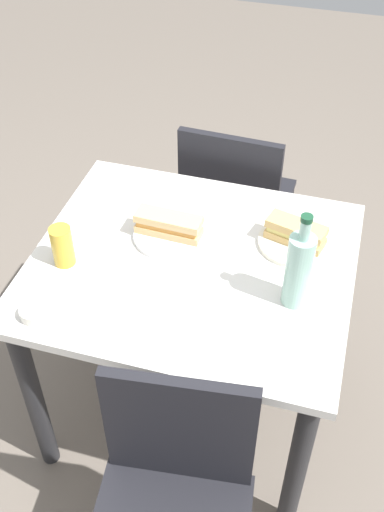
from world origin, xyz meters
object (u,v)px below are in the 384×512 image
Objects in this scene: baguette_sandwich_far at (169,225)px; knife_far at (171,221)px; baguette_sandwich_near at (296,232)px; knife_near at (298,229)px; dining_table at (192,290)px; olive_bowl at (35,312)px; plate_far at (169,235)px; chair_near at (173,500)px; chair_far at (234,204)px; plate_near at (294,242)px; beer_glass at (62,246)px; water_bottle at (299,269)px.

knife_far is at bearing 99.27° from baguette_sandwich_far.
baguette_sandwich_near is 1.14× the size of knife_near.
olive_bowl is (-0.35, -0.33, 0.14)m from dining_table.
olive_bowl is (-0.64, -0.54, -0.00)m from knife_near.
dining_table is 5.43× the size of knife_far.
baguette_sandwich_far is (-0.00, -0.00, 0.04)m from plate_far.
chair_near is at bearing -100.89° from knife_near.
chair_far is 0.61m from baguette_sandwich_far.
knife_near is (0.16, 0.82, 0.27)m from chair_near.
knife_near is 0.81× the size of baguette_sandwich_far.
dining_table is at bearing -150.60° from plate_near.
baguette_sandwich_near is 0.92× the size of baguette_sandwich_far.
plate_far is at bearing 45.00° from baguette_sandwich_far.
olive_bowl is at bearing -121.27° from baguette_sandwich_far.
knife_far is 1.36× the size of beer_glass.
chair_far is 4.92× the size of knife_far.
knife_near is at bearing 18.09° from plate_far.
dining_table is 1.10× the size of chair_near.
chair_near is 0.84m from baguette_sandwich_near.
plate_near is 1.00× the size of plate_far.
plate_near is 0.73× the size of water_bottle.
olive_bowl is at bearing -142.46° from plate_near.
beer_glass is at bearing 92.99° from olive_bowl.
beer_glass is (-0.26, -0.20, 0.02)m from baguette_sandwich_far.
dining_table is at bearing -41.14° from plate_far.
dining_table is 0.42m from beer_glass.
knife_far reaches higher than plate_near.
beer_glass is (-0.65, -0.27, 0.02)m from baguette_sandwich_near.
plate_near is 0.27m from water_bottle.
chair_near reaches higher than dining_table.
olive_bowl is at bearing -139.65° from knife_near.
baguette_sandwich_far is (-0.23, 0.70, 0.30)m from chair_near.
olive_bowl is at bearing -159.44° from water_bottle.
olive_bowl is at bearing -117.43° from knife_far.
water_bottle is at bearing -21.37° from baguette_sandwich_far.
baguette_sandwich_far is 1.19× the size of knife_far.
plate_far is 1.28× the size of knife_far.
chair_near is 6.71× the size of beer_glass.
chair_near is 10.46× the size of olive_bowl.
chair_far is at bearing 69.66° from olive_bowl.
baguette_sandwich_near is (0.00, 0.00, 0.04)m from plate_near.
knife_far is (-0.01, 0.05, -0.03)m from baguette_sandwich_far.
beer_glass reaches higher than dining_table.
chair_far is 0.56m from knife_near.
chair_near is 0.88m from knife_near.
knife_far is (-0.39, -0.07, 0.00)m from knife_near.
plate_far is at bearing 158.63° from water_bottle.
knife_near and knife_far have the same top height.
water_bottle is at bearing -26.98° from knife_far.
chair_near reaches higher than olive_bowl.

